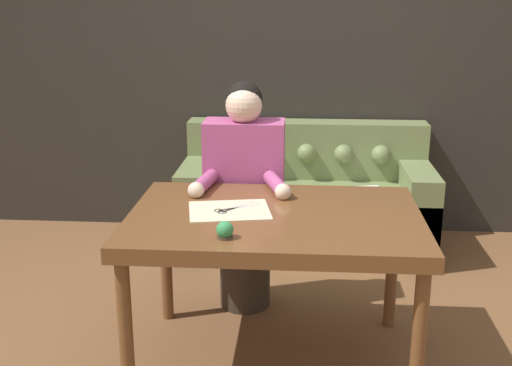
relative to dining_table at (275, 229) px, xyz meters
name	(u,v)px	position (x,y,z in m)	size (l,w,h in m)	color
ground_plane	(290,358)	(0.08, 0.04, -0.68)	(16.00, 16.00, 0.00)	brown
wall_back	(298,52)	(0.08, 1.90, 0.62)	(8.00, 0.06, 2.60)	#2D2823
dining_table	(275,229)	(0.00, 0.00, 0.00)	(1.31, 0.92, 0.75)	brown
couch	(306,204)	(0.15, 1.50, -0.37)	(1.67, 0.78, 0.84)	olive
person	(244,198)	(-0.19, 0.58, -0.04)	(0.50, 0.56, 1.26)	#33281E
pattern_paper_main	(229,210)	(-0.21, 0.02, 0.08)	(0.41, 0.35, 0.00)	beige
scissors	(230,210)	(-0.21, 0.03, 0.08)	(0.20, 0.19, 0.01)	silver
pin_cushion	(225,231)	(-0.19, -0.32, 0.11)	(0.07, 0.07, 0.07)	#4C3828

